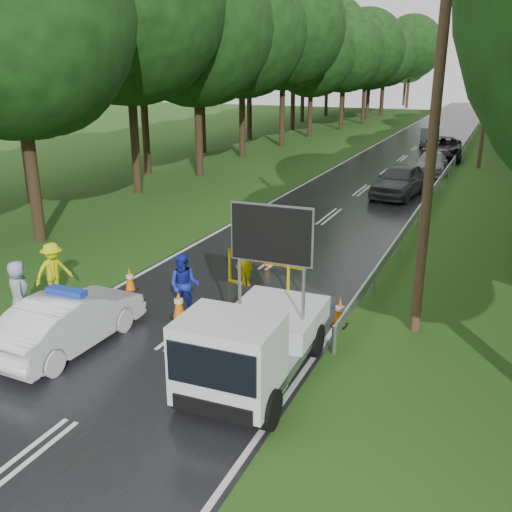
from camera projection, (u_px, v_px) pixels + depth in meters
The scene contains 22 objects.
ground at pixel (193, 326), 14.45m from camera, with size 160.00×160.00×0.00m, color #224C15.
road at pixel (402, 158), 40.51m from camera, with size 7.00×140.00×0.02m, color black.
guardrail at pixel (457, 155), 38.65m from camera, with size 0.12×60.06×0.70m.
utility_pole_near at pixel (434, 123), 12.61m from camera, with size 1.40×0.24×10.00m.
utility_pole_mid at pixel (488, 86), 35.20m from camera, with size 1.40×0.24×10.00m.
utility_pole_far at pixel (500, 78), 57.78m from camera, with size 1.40×0.24×10.00m.
police_sedan at pixel (70, 321), 13.15m from camera, with size 1.49×4.05×1.46m.
work_truck at pixel (251, 343), 11.48m from camera, with size 2.11×4.49×3.52m.
barrier at pixel (266, 264), 16.53m from camera, with size 2.57×0.33×1.07m.
officer at pixel (244, 259), 16.91m from camera, with size 0.60×0.39×1.64m, color yellow.
civilian at pixel (184, 285), 14.81m from camera, with size 0.82×0.64×1.68m, color #172596.
bystander_left at pixel (53, 271), 15.87m from camera, with size 1.06×0.61×1.64m, color #CFDB0B.
bystander_right at pixel (19, 291), 14.48m from camera, with size 0.79×0.52×1.63m, color #8596A0.
queue_car_first at pixel (400, 180), 28.60m from camera, with size 1.92×4.76×1.62m, color #3F4347.
queue_car_second at pixel (431, 163), 34.72m from camera, with size 1.78×4.38×1.27m, color #95979C.
queue_car_third at pixel (442, 148), 39.89m from camera, with size 2.59×5.61×1.56m, color black.
queue_car_fourth at pixel (429, 137), 46.60m from camera, with size 1.48×4.24×1.40m, color #414449.
cone_near_left at pixel (54, 325), 13.66m from camera, with size 0.35×0.35×0.73m.
cone_center at pixel (179, 304), 14.76m from camera, with size 0.38×0.38×0.81m.
cone_far at pixel (267, 256), 18.70m from camera, with size 0.33×0.33×0.70m.
cone_left_mid at pixel (130, 279), 16.60m from camera, with size 0.35×0.35×0.73m.
cone_right at pixel (340, 312), 14.34m from camera, with size 0.37×0.37×0.79m.
Camera 1 is at (6.75, -11.40, 6.26)m, focal length 40.00 mm.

